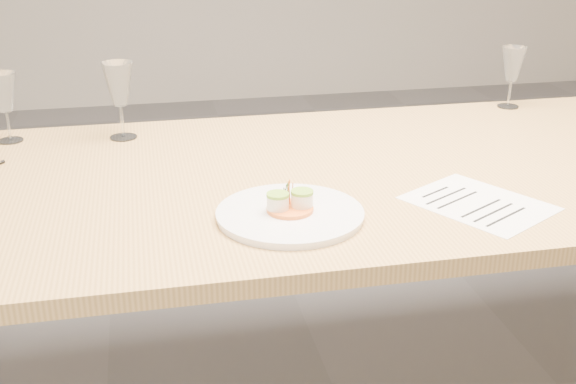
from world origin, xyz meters
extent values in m
cube|color=tan|center=(0.00, 0.00, 0.73)|extent=(2.40, 1.00, 0.04)
cylinder|color=white|center=(-0.22, -0.26, 0.76)|extent=(0.30, 0.30, 0.01)
cylinder|color=white|center=(-0.22, -0.26, 0.76)|extent=(0.31, 0.31, 0.01)
cylinder|color=orange|center=(-0.22, -0.26, 0.77)|extent=(0.10, 0.10, 0.01)
cylinder|color=#FBEBCD|center=(-0.24, -0.26, 0.79)|extent=(0.05, 0.05, 0.03)
cylinder|color=#FBEBCD|center=(-0.19, -0.26, 0.79)|extent=(0.05, 0.05, 0.03)
cylinder|color=#8EBF35|center=(-0.24, -0.26, 0.81)|extent=(0.05, 0.05, 0.01)
cylinder|color=#8EBF35|center=(-0.19, -0.26, 0.81)|extent=(0.05, 0.05, 0.01)
cylinder|color=tan|center=(-0.16, -0.31, 0.76)|extent=(0.05, 0.05, 0.00)
cube|color=white|center=(0.20, -0.27, 0.75)|extent=(0.33, 0.36, 0.00)
cube|color=black|center=(0.13, -0.19, 0.75)|extent=(0.08, 0.05, 0.00)
cube|color=black|center=(0.15, -0.22, 0.75)|extent=(0.13, 0.08, 0.00)
cube|color=black|center=(0.16, -0.25, 0.75)|extent=(0.13, 0.08, 0.00)
cube|color=black|center=(0.19, -0.30, 0.75)|extent=(0.13, 0.08, 0.00)
cube|color=black|center=(0.21, -0.32, 0.75)|extent=(0.13, 0.08, 0.00)
cube|color=black|center=(0.22, -0.35, 0.75)|extent=(0.13, 0.08, 0.00)
cylinder|color=white|center=(-0.86, 0.39, 0.75)|extent=(0.07, 0.07, 0.00)
cylinder|color=white|center=(-0.86, 0.39, 0.79)|extent=(0.01, 0.01, 0.08)
cone|color=white|center=(-0.86, 0.39, 0.89)|extent=(0.08, 0.08, 0.10)
cylinder|color=white|center=(-0.56, 0.36, 0.75)|extent=(0.07, 0.07, 0.00)
cylinder|color=white|center=(-0.56, 0.36, 0.80)|extent=(0.01, 0.01, 0.09)
cone|color=white|center=(-0.56, 0.36, 0.90)|extent=(0.08, 0.08, 0.12)
cylinder|color=white|center=(0.64, 0.43, 0.75)|extent=(0.07, 0.07, 0.00)
cylinder|color=white|center=(0.64, 0.43, 0.79)|extent=(0.01, 0.01, 0.08)
cone|color=white|center=(0.64, 0.43, 0.89)|extent=(0.08, 0.08, 0.11)
camera|label=1|loc=(-0.50, -1.59, 1.37)|focal=45.00mm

